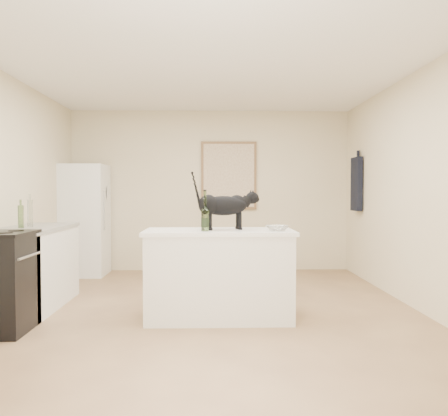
% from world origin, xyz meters
% --- Properties ---
extents(floor, '(5.50, 5.50, 0.00)m').
position_xyz_m(floor, '(0.00, 0.00, 0.00)').
color(floor, '#A27F56').
rests_on(floor, ground).
extents(ceiling, '(5.50, 5.50, 0.00)m').
position_xyz_m(ceiling, '(0.00, 0.00, 2.60)').
color(ceiling, white).
rests_on(ceiling, ground).
extents(wall_back, '(4.50, 0.00, 4.50)m').
position_xyz_m(wall_back, '(0.00, 2.75, 1.30)').
color(wall_back, beige).
rests_on(wall_back, ground).
extents(wall_front, '(4.50, 0.00, 4.50)m').
position_xyz_m(wall_front, '(0.00, -2.75, 1.30)').
color(wall_front, beige).
rests_on(wall_front, ground).
extents(wall_right, '(0.00, 5.50, 5.50)m').
position_xyz_m(wall_right, '(2.25, 0.00, 1.30)').
color(wall_right, beige).
rests_on(wall_right, ground).
extents(island_base, '(1.44, 0.67, 0.86)m').
position_xyz_m(island_base, '(0.10, -0.20, 0.43)').
color(island_base, white).
rests_on(island_base, floor).
extents(island_top, '(1.50, 0.70, 0.04)m').
position_xyz_m(island_top, '(0.10, -0.20, 0.88)').
color(island_top, white).
rests_on(island_top, island_base).
extents(left_cabinets, '(0.60, 1.40, 0.86)m').
position_xyz_m(left_cabinets, '(-1.95, 0.30, 0.43)').
color(left_cabinets, white).
rests_on(left_cabinets, floor).
extents(left_countertop, '(0.62, 1.44, 0.04)m').
position_xyz_m(left_countertop, '(-1.95, 0.30, 0.88)').
color(left_countertop, gray).
rests_on(left_countertop, left_cabinets).
extents(fridge, '(0.68, 0.68, 1.70)m').
position_xyz_m(fridge, '(-1.95, 2.35, 0.85)').
color(fridge, white).
rests_on(fridge, floor).
extents(artwork_frame, '(0.90, 0.03, 1.10)m').
position_xyz_m(artwork_frame, '(0.30, 2.72, 1.55)').
color(artwork_frame, brown).
rests_on(artwork_frame, wall_back).
extents(artwork_canvas, '(0.82, 0.00, 1.02)m').
position_xyz_m(artwork_canvas, '(0.30, 2.70, 1.55)').
color(artwork_canvas, beige).
rests_on(artwork_canvas, wall_back).
extents(hanging_garment, '(0.08, 0.34, 0.80)m').
position_xyz_m(hanging_garment, '(2.19, 2.05, 1.40)').
color(hanging_garment, black).
rests_on(hanging_garment, wall_right).
extents(black_cat, '(0.65, 0.33, 0.44)m').
position_xyz_m(black_cat, '(0.14, -0.17, 1.12)').
color(black_cat, black).
rests_on(black_cat, island_top).
extents(wine_bottle, '(0.08, 0.08, 0.36)m').
position_xyz_m(wine_bottle, '(-0.04, -0.33, 1.08)').
color(wine_bottle, '#3C6126').
rests_on(wine_bottle, island_top).
extents(glass_bowl, '(0.27, 0.27, 0.06)m').
position_xyz_m(glass_bowl, '(0.67, -0.34, 0.93)').
color(glass_bowl, white).
rests_on(glass_bowl, island_top).
extents(fridge_paper, '(0.04, 0.15, 0.20)m').
position_xyz_m(fridge_paper, '(-1.60, 2.44, 1.27)').
color(fridge_paper, white).
rests_on(fridge_paper, fridge).
extents(counter_bottle_cluster, '(0.09, 0.24, 0.30)m').
position_xyz_m(counter_bottle_cluster, '(-1.98, 0.20, 1.04)').
color(counter_bottle_cluster, '#326021').
rests_on(counter_bottle_cluster, left_countertop).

